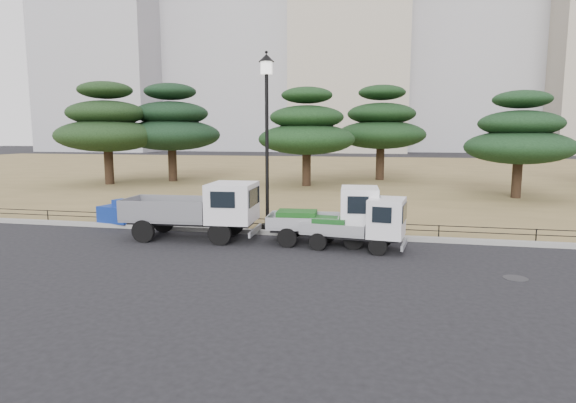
% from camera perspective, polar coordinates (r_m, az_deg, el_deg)
% --- Properties ---
extents(ground, '(220.00, 220.00, 0.00)m').
position_cam_1_polar(ground, '(14.59, -1.68, -6.14)').
color(ground, black).
extents(lawn, '(120.00, 56.00, 0.15)m').
position_cam_1_polar(lawn, '(44.59, 7.83, 3.47)').
color(lawn, olive).
rests_on(lawn, ground).
extents(curb, '(120.00, 0.25, 0.16)m').
position_cam_1_polar(curb, '(17.04, 0.43, -3.79)').
color(curb, gray).
rests_on(curb, ground).
extents(truck_large, '(4.55, 2.02, 1.94)m').
position_cam_1_polar(truck_large, '(16.61, -10.53, -0.73)').
color(truck_large, black).
rests_on(truck_large, ground).
extents(truck_kei_front, '(3.64, 1.79, 1.87)m').
position_cam_1_polar(truck_kei_front, '(15.68, 5.26, -1.69)').
color(truck_kei_front, black).
rests_on(truck_kei_front, ground).
extents(truck_kei_rear, '(3.25, 1.68, 1.63)m').
position_cam_1_polar(truck_kei_rear, '(15.07, 8.68, -2.60)').
color(truck_kei_rear, black).
rests_on(truck_kei_rear, ground).
extents(street_lamp, '(0.55, 0.55, 6.16)m').
position_cam_1_polar(street_lamp, '(17.21, -2.53, 10.51)').
color(street_lamp, black).
rests_on(street_lamp, lawn).
extents(pipe_fence, '(38.00, 0.04, 0.40)m').
position_cam_1_polar(pipe_fence, '(17.11, 0.53, -2.51)').
color(pipe_fence, black).
rests_on(pipe_fence, lawn).
extents(tarp_pile, '(1.54, 1.26, 0.91)m').
position_cam_1_polar(tarp_pile, '(19.89, -19.35, -1.27)').
color(tarp_pile, navy).
rests_on(tarp_pile, lawn).
extents(manhole, '(0.60, 0.60, 0.01)m').
position_cam_1_polar(manhole, '(13.38, 25.36, -8.21)').
color(manhole, '#2D2D30').
rests_on(manhole, ground).
extents(pine_west_far, '(6.82, 6.82, 6.89)m').
position_cam_1_polar(pine_west_far, '(35.07, -20.68, 8.43)').
color(pine_west_far, black).
rests_on(pine_west_far, lawn).
extents(pine_west_near, '(6.98, 6.98, 6.98)m').
position_cam_1_polar(pine_west_near, '(35.91, -13.67, 8.77)').
color(pine_west_near, black).
rests_on(pine_west_near, lawn).
extents(pine_center_left, '(6.31, 6.31, 6.41)m').
position_cam_1_polar(pine_center_left, '(31.66, 2.23, 8.54)').
color(pine_center_left, black).
rests_on(pine_center_left, lawn).
extents(pine_center_right, '(6.56, 6.56, 6.96)m').
position_cam_1_polar(pine_center_right, '(36.63, 10.97, 8.85)').
color(pine_center_right, black).
rests_on(pine_center_right, lawn).
extents(pine_east_near, '(5.62, 5.62, 5.68)m').
position_cam_1_polar(pine_east_near, '(28.42, 25.76, 6.96)').
color(pine_east_near, black).
rests_on(pine_east_near, lawn).
extents(tower_center_left, '(22.00, 20.00, 55.00)m').
position_cam_1_polar(tower_center_left, '(101.93, 7.70, 21.55)').
color(tower_center_left, '#AAA08C').
rests_on(tower_center_left, ground).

